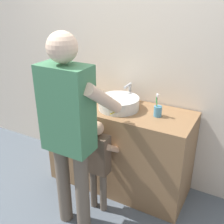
% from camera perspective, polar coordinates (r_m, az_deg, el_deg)
% --- Properties ---
extents(ground_plane, '(14.00, 14.00, 0.00)m').
position_cam_1_polar(ground_plane, '(2.81, -1.55, -17.94)').
color(ground_plane, slate).
extents(back_wall, '(4.40, 0.08, 2.70)m').
position_cam_1_polar(back_wall, '(2.68, 4.95, 12.66)').
color(back_wall, beige).
rests_on(back_wall, ground).
extents(vanity_cabinet, '(1.40, 0.54, 0.87)m').
position_cam_1_polar(vanity_cabinet, '(2.76, 1.51, -7.48)').
color(vanity_cabinet, olive).
rests_on(vanity_cabinet, ground).
extents(sink_basin, '(0.38, 0.38, 0.11)m').
position_cam_1_polar(sink_basin, '(2.51, 1.43, 1.91)').
color(sink_basin, silver).
rests_on(sink_basin, vanity_cabinet).
extents(faucet, '(0.18, 0.14, 0.18)m').
position_cam_1_polar(faucet, '(2.69, 3.66, 4.01)').
color(faucet, '#B7BABF').
rests_on(faucet, vanity_cabinet).
extents(toothbrush_cup, '(0.07, 0.07, 0.21)m').
position_cam_1_polar(toothbrush_cup, '(2.40, 9.57, 0.31)').
color(toothbrush_cup, '#4C8EB2').
rests_on(toothbrush_cup, vanity_cabinet).
extents(soap_bottle, '(0.06, 0.06, 0.17)m').
position_cam_1_polar(soap_bottle, '(2.71, -5.03, 3.80)').
color(soap_bottle, '#66B2D1').
rests_on(soap_bottle, vanity_cabinet).
extents(child_toddler, '(0.28, 0.28, 0.91)m').
position_cam_1_polar(child_toddler, '(2.41, -2.92, -9.79)').
color(child_toddler, '#6B5B4C').
rests_on(child_toddler, ground).
extents(adult_parent, '(0.51, 0.54, 1.65)m').
position_cam_1_polar(adult_parent, '(2.06, -9.01, -1.91)').
color(adult_parent, '#6B5B4C').
rests_on(adult_parent, ground).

